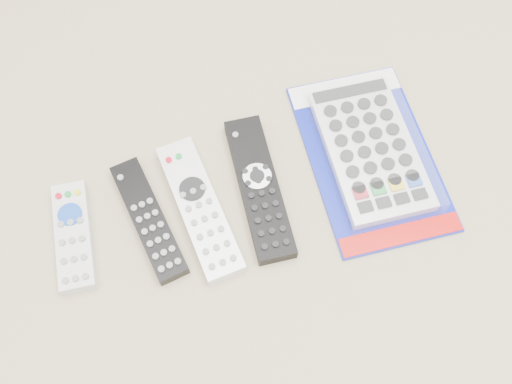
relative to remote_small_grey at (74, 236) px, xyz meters
name	(u,v)px	position (x,y,z in m)	size (l,w,h in m)	color
remote_small_grey	(74,236)	(0.00, 0.00, 0.00)	(0.08, 0.16, 0.02)	silver
remote_slim_black	(149,220)	(0.10, -0.02, 0.00)	(0.05, 0.19, 0.02)	black
remote_silver_dvd	(200,209)	(0.17, -0.03, 0.00)	(0.06, 0.22, 0.02)	silver
remote_large_black	(259,188)	(0.26, -0.04, 0.00)	(0.09, 0.23, 0.02)	black
jumbo_remote_packaged	(371,149)	(0.44, -0.05, 0.01)	(0.22, 0.32, 0.04)	#0E1A9B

